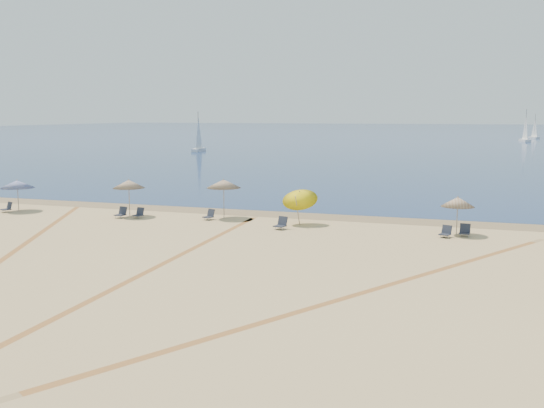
{
  "coord_description": "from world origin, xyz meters",
  "views": [
    {
      "loc": [
        11.09,
        -15.07,
        6.8
      ],
      "look_at": [
        0.0,
        20.0,
        1.3
      ],
      "focal_mm": 39.72,
      "sensor_mm": 36.0,
      "label": 1
    }
  ],
  "objects": [
    {
      "name": "chair_5",
      "position": [
        10.41,
        19.25,
        0.29
      ],
      "size": [
        0.74,
        0.8,
        0.66
      ],
      "rotation": [
        0.0,
        0.0,
        -0.36
      ],
      "color": "#1C202C",
      "rests_on": "ground"
    },
    {
      "name": "umbrella_4",
      "position": [
        10.98,
        20.2,
        1.89
      ],
      "size": [
        1.88,
        1.88,
        2.23
      ],
      "color": "gray",
      "rests_on": "ground"
    },
    {
      "name": "ground",
      "position": [
        0.0,
        0.0,
        0.0
      ],
      "size": [
        160.0,
        160.0,
        0.0
      ],
      "primitive_type": "plane",
      "color": "tan",
      "rests_on": "ground"
    },
    {
      "name": "chair_3",
      "position": [
        -4.44,
        20.51,
        0.3
      ],
      "size": [
        0.76,
        0.82,
        0.68
      ],
      "rotation": [
        0.0,
        0.0,
        -0.38
      ],
      "color": "#1C202C",
      "rests_on": "ground"
    },
    {
      "name": "umbrella_2",
      "position": [
        -3.79,
        21.41,
        2.28
      ],
      "size": [
        2.27,
        2.27,
        2.62
      ],
      "color": "gray",
      "rests_on": "ground"
    },
    {
      "name": "chair_6",
      "position": [
        11.43,
        19.91,
        0.3
      ],
      "size": [
        0.63,
        0.72,
        0.69
      ],
      "rotation": [
        0.0,
        0.0,
        -0.09
      ],
      "color": "#1C202C",
      "rests_on": "ground"
    },
    {
      "name": "sailboat_1",
      "position": [
        30.4,
        171.2,
        2.09
      ],
      "size": [
        2.59,
        4.76,
        6.89
      ],
      "rotation": [
        0.0,
        0.0,
        0.32
      ],
      "color": "white",
      "rests_on": "ocean"
    },
    {
      "name": "sailboat_0",
      "position": [
        25.9,
        148.14,
        2.46
      ],
      "size": [
        2.46,
        5.62,
        8.12
      ],
      "rotation": [
        0.0,
        0.0,
        0.2
      ],
      "color": "white",
      "rests_on": "ocean"
    },
    {
      "name": "umbrella_1",
      "position": [
        -10.1,
        20.13,
        2.18
      ],
      "size": [
        2.14,
        2.14,
        2.52
      ],
      "color": "gray",
      "rests_on": "ground"
    },
    {
      "name": "chair_4",
      "position": [
        0.96,
        18.8,
        0.33
      ],
      "size": [
        0.8,
        0.87,
        0.74
      ],
      "rotation": [
        0.0,
        0.0,
        -0.3
      ],
      "color": "#1C202C",
      "rests_on": "ground"
    },
    {
      "name": "chair_1",
      "position": [
        -10.32,
        19.44,
        0.32
      ],
      "size": [
        0.7,
        0.79,
        0.72
      ],
      "rotation": [
        0.0,
        0.0,
        -0.16
      ],
      "color": "#1C202C",
      "rests_on": "ground"
    },
    {
      "name": "chair_0",
      "position": [
        -19.24,
        19.1,
        0.31
      ],
      "size": [
        0.81,
        0.86,
        0.7
      ],
      "rotation": [
        0.0,
        0.0,
        -0.43
      ],
      "color": "#1C202C",
      "rests_on": "ground"
    },
    {
      "name": "umbrella_0",
      "position": [
        -18.82,
        19.73,
        1.91
      ],
      "size": [
        2.34,
        2.35,
        2.25
      ],
      "color": "gray",
      "rests_on": "ground"
    },
    {
      "name": "ocean",
      "position": [
        0.0,
        225.0,
        0.01
      ],
      "size": [
        500.0,
        500.0,
        0.0
      ],
      "primitive_type": "plane",
      "color": "#0C2151",
      "rests_on": "ground"
    },
    {
      "name": "umbrella_3",
      "position": [
        1.61,
        20.54,
        1.79
      ],
      "size": [
        2.2,
        2.2,
        2.57
      ],
      "color": "gray",
      "rests_on": "ground"
    },
    {
      "name": "sailboat_2",
      "position": [
        -35.51,
        87.27,
        2.2
      ],
      "size": [
        1.78,
        5.0,
        7.28
      ],
      "rotation": [
        0.0,
        0.0,
        0.11
      ],
      "color": "white",
      "rests_on": "ocean"
    },
    {
      "name": "wet_sand",
      "position": [
        0.0,
        24.0,
        0.0
      ],
      "size": [
        500.0,
        500.0,
        0.0
      ],
      "primitive_type": "plane",
      "color": "olive",
      "rests_on": "ground"
    },
    {
      "name": "chair_2",
      "position": [
        -9.16,
        19.7,
        0.3
      ],
      "size": [
        0.67,
        0.75,
        0.68
      ],
      "rotation": [
        0.0,
        0.0,
        -0.18
      ],
      "color": "#1C202C",
      "rests_on": "ground"
    },
    {
      "name": "tire_tracks",
      "position": [
        -1.71,
        9.44,
        0.0
      ],
      "size": [
        57.46,
        42.71,
        0.0
      ],
      "color": "tan",
      "rests_on": "ground"
    }
  ]
}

